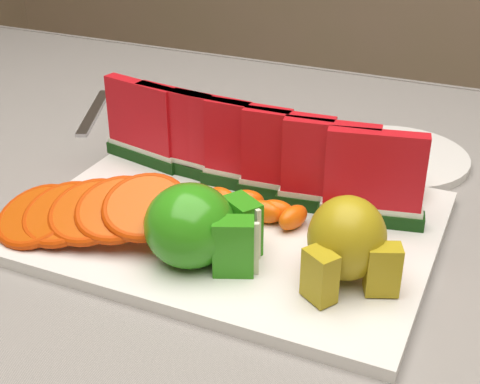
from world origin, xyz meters
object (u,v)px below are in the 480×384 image
platter (232,224)px  pear_cluster (347,242)px  side_plate (394,157)px  apple_cluster (198,228)px  fork (98,110)px

platter → pear_cluster: (0.13, -0.05, 0.04)m
platter → pear_cluster: size_ratio=4.17×
pear_cluster → side_plate: pear_cluster is taller
platter → apple_cluster: (0.00, -0.08, 0.04)m
platter → apple_cluster: 0.09m
side_plate → fork: bearing=-178.5°
apple_cluster → side_plate: (0.11, 0.30, -0.04)m
platter → pear_cluster: pear_cluster is taller
platter → pear_cluster: 0.15m
platter → fork: (-0.31, 0.22, -0.00)m
apple_cluster → pear_cluster: bearing=9.7°
fork → apple_cluster: bearing=-42.8°
pear_cluster → fork: 0.52m
apple_cluster → fork: bearing=137.2°
apple_cluster → side_plate: 0.33m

